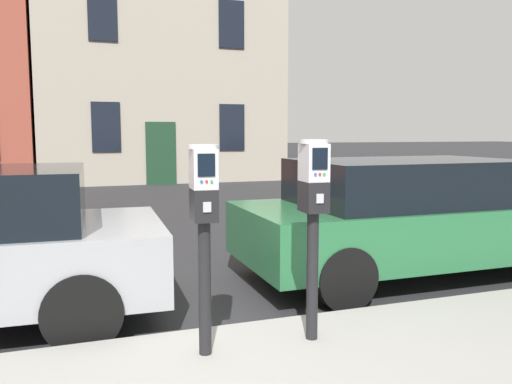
# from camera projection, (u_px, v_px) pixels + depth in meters

# --- Properties ---
(ground_plane) EXTENTS (160.00, 160.00, 0.00)m
(ground_plane) POSITION_uv_depth(u_px,v_px,m) (226.00, 351.00, 4.15)
(ground_plane) COLOR #28282B
(parking_meter_near_kerb) EXTENTS (0.23, 0.26, 1.51)m
(parking_meter_near_kerb) POSITION_uv_depth(u_px,v_px,m) (204.00, 212.00, 3.66)
(parking_meter_near_kerb) COLOR black
(parking_meter_near_kerb) RESTS_ON sidewalk_slab
(parking_meter_twin_adjacent) EXTENTS (0.23, 0.26, 1.55)m
(parking_meter_twin_adjacent) POSITION_uv_depth(u_px,v_px,m) (313.00, 203.00, 3.93)
(parking_meter_twin_adjacent) COLOR black
(parking_meter_twin_adjacent) RESTS_ON sidewalk_slab
(parked_car_red_compact) EXTENTS (4.44, 1.87, 1.42)m
(parked_car_red_compact) POSITION_uv_depth(u_px,v_px,m) (418.00, 215.00, 6.28)
(parked_car_red_compact) COLOR #236038
(parked_car_red_compact) RESTS_ON ground_plane
(townhouse_brownstone) EXTENTS (8.49, 6.12, 10.51)m
(townhouse_brownstone) POSITION_uv_depth(u_px,v_px,m) (156.00, 40.00, 19.91)
(townhouse_brownstone) COLOR #9E9384
(townhouse_brownstone) RESTS_ON ground_plane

